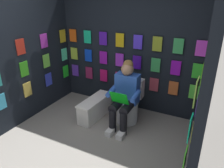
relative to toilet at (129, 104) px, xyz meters
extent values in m
plane|color=gray|center=(0.24, 1.53, -0.33)|extent=(30.00, 30.00, 0.00)
cube|color=black|center=(0.24, -0.55, 0.86)|extent=(3.03, 0.10, 2.38)
cube|color=#6130C0|center=(1.52, -0.46, 0.27)|extent=(0.17, 0.01, 0.26)
cube|color=#912051|center=(1.15, -0.46, 0.27)|extent=(0.17, 0.01, 0.26)
cube|color=#C31260|center=(0.79, -0.46, 0.27)|extent=(0.17, 0.01, 0.26)
cube|color=#EC1C7E|center=(0.42, -0.46, 0.27)|extent=(0.17, 0.01, 0.26)
cube|color=green|center=(0.06, -0.46, 0.27)|extent=(0.17, 0.01, 0.26)
cube|color=#A03746|center=(-0.31, -0.46, 0.27)|extent=(0.17, 0.01, 0.26)
cube|color=#CC5D29|center=(-0.67, -0.46, 0.27)|extent=(0.17, 0.01, 0.26)
cube|color=#58E640|center=(-1.04, -0.46, 0.27)|extent=(0.17, 0.01, 0.26)
cube|color=#ADC23A|center=(1.52, -0.46, 0.66)|extent=(0.17, 0.01, 0.26)
cube|color=blue|center=(1.15, -0.46, 0.66)|extent=(0.17, 0.01, 0.26)
cube|color=purple|center=(0.79, -0.46, 0.66)|extent=(0.17, 0.01, 0.26)
cube|color=purple|center=(0.42, -0.46, 0.66)|extent=(0.17, 0.01, 0.26)
cube|color=#3B0D98|center=(0.06, -0.46, 0.66)|extent=(0.17, 0.01, 0.26)
cube|color=green|center=(-0.31, -0.46, 0.66)|extent=(0.17, 0.01, 0.26)
cube|color=purple|center=(-0.67, -0.46, 0.66)|extent=(0.17, 0.01, 0.26)
cube|color=green|center=(-1.04, -0.46, 0.66)|extent=(0.17, 0.01, 0.26)
cube|color=#E35817|center=(1.52, -0.46, 1.05)|extent=(0.17, 0.01, 0.26)
cube|color=#17C68B|center=(1.15, -0.46, 1.05)|extent=(0.17, 0.01, 0.26)
cube|color=#4817AE|center=(0.79, -0.46, 1.05)|extent=(0.17, 0.01, 0.26)
cube|color=gold|center=(0.42, -0.46, 1.05)|extent=(0.17, 0.01, 0.26)
cube|color=#482FEA|center=(0.06, -0.46, 1.05)|extent=(0.17, 0.01, 0.26)
cube|color=olive|center=(-0.31, -0.46, 1.05)|extent=(0.17, 0.01, 0.26)
cube|color=green|center=(-0.67, -0.46, 1.05)|extent=(0.17, 0.01, 0.26)
cube|color=#CE3BD9|center=(-1.04, -0.46, 1.05)|extent=(0.17, 0.01, 0.26)
cube|color=black|center=(-1.27, 0.51, 0.86)|extent=(0.10, 2.03, 2.38)
cube|color=#8C128F|center=(-1.19, -0.31, 0.27)|extent=(0.01, 0.17, 0.26)
cube|color=#521B96|center=(-1.19, 0.24, 0.27)|extent=(0.01, 0.17, 0.26)
cube|color=#AABA24|center=(-1.19, 0.79, 0.27)|extent=(0.01, 0.17, 0.26)
cube|color=#50E730|center=(-1.19, 1.34, 0.27)|extent=(0.01, 0.17, 0.26)
cube|color=#155999|center=(-1.19, -0.31, 0.66)|extent=(0.01, 0.17, 0.26)
cube|color=#30D183|center=(-1.19, 0.24, 0.66)|extent=(0.01, 0.17, 0.26)
cube|color=#452D93|center=(-1.19, 0.79, 0.66)|extent=(0.01, 0.17, 0.26)
cube|color=#11E5A0|center=(-1.19, 1.34, 0.66)|extent=(0.01, 0.17, 0.26)
cube|color=#D9339D|center=(-1.19, -0.31, 1.05)|extent=(0.01, 0.17, 0.26)
cube|color=maroon|center=(-1.19, 0.24, 1.05)|extent=(0.01, 0.17, 0.26)
cube|color=#5AC814|center=(-1.19, 0.79, 1.05)|extent=(0.01, 0.17, 0.26)
cube|color=#9DD84A|center=(-1.19, 1.34, 1.05)|extent=(0.01, 0.17, 0.26)
cube|color=black|center=(1.75, 0.51, 0.86)|extent=(0.10, 2.03, 2.38)
cube|color=#3DA9D1|center=(1.67, 1.34, 0.27)|extent=(0.01, 0.17, 0.26)
cube|color=gold|center=(1.67, 0.79, 0.27)|extent=(0.01, 0.17, 0.26)
cube|color=blue|center=(1.67, 0.24, 0.27)|extent=(0.01, 0.17, 0.26)
cube|color=#22D925|center=(1.67, -0.31, 0.27)|extent=(0.01, 0.17, 0.26)
cube|color=green|center=(1.67, 0.79, 0.66)|extent=(0.01, 0.17, 0.26)
cube|color=#79D848|center=(1.67, 0.24, 0.66)|extent=(0.01, 0.17, 0.26)
cube|color=#4FEBBB|center=(1.67, -0.31, 0.66)|extent=(0.01, 0.17, 0.26)
cube|color=red|center=(1.67, 0.79, 1.05)|extent=(0.01, 0.17, 0.26)
cube|color=#B634BA|center=(1.67, 0.24, 1.05)|extent=(0.01, 0.17, 0.26)
cube|color=gold|center=(1.67, -0.31, 1.05)|extent=(0.01, 0.17, 0.26)
cylinder|color=white|center=(0.00, 0.08, -0.13)|extent=(0.38, 0.38, 0.40)
cylinder|color=white|center=(0.00, 0.08, 0.09)|extent=(0.41, 0.41, 0.02)
cube|color=white|center=(0.00, -0.18, 0.25)|extent=(0.38, 0.18, 0.36)
cylinder|color=white|center=(0.00, -0.09, 0.25)|extent=(0.39, 0.07, 0.39)
cube|color=blue|center=(0.00, 0.11, 0.36)|extent=(0.40, 0.22, 0.52)
sphere|color=tan|center=(0.00, 0.14, 0.71)|extent=(0.21, 0.21, 0.21)
sphere|color=olive|center=(0.00, 0.11, 0.78)|extent=(0.17, 0.17, 0.17)
cylinder|color=black|center=(-0.10, 0.31, 0.11)|extent=(0.15, 0.40, 0.15)
cylinder|color=black|center=(0.10, 0.31, 0.11)|extent=(0.15, 0.40, 0.15)
cylinder|color=black|center=(-0.10, 0.49, -0.11)|extent=(0.12, 0.12, 0.42)
cylinder|color=black|center=(0.10, 0.49, -0.11)|extent=(0.12, 0.12, 0.42)
cube|color=white|center=(-0.11, 0.55, -0.28)|extent=(0.11, 0.26, 0.09)
cube|color=white|center=(0.09, 0.55, -0.28)|extent=(0.11, 0.26, 0.09)
cylinder|color=blue|center=(-0.22, 0.29, 0.33)|extent=(0.09, 0.31, 0.13)
cylinder|color=blue|center=(0.22, 0.29, 0.33)|extent=(0.09, 0.31, 0.13)
cube|color=#0DC11B|center=(0.00, 0.45, 0.32)|extent=(0.30, 0.13, 0.23)
cube|color=white|center=(0.61, 0.21, -0.15)|extent=(0.30, 0.81, 0.35)
cube|color=white|center=(0.61, 0.21, 0.04)|extent=(0.31, 0.84, 0.03)
camera|label=1|loc=(-1.32, 3.29, 1.88)|focal=34.81mm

